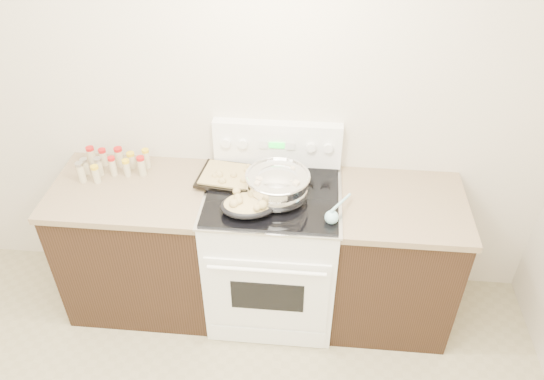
# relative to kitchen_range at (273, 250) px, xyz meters

# --- Properties ---
(room_shell) EXTENTS (4.10, 3.60, 2.75)m
(room_shell) POSITION_rel_kitchen_range_xyz_m (-0.35, -1.42, 1.21)
(room_shell) COLOR beige
(room_shell) RESTS_ON ground
(counter_left) EXTENTS (0.93, 0.67, 0.92)m
(counter_left) POSITION_rel_kitchen_range_xyz_m (-0.83, 0.01, -0.03)
(counter_left) COLOR black
(counter_left) RESTS_ON ground
(counter_right) EXTENTS (0.73, 0.67, 0.92)m
(counter_right) POSITION_rel_kitchen_range_xyz_m (0.73, 0.01, -0.03)
(counter_right) COLOR black
(counter_right) RESTS_ON ground
(kitchen_range) EXTENTS (0.78, 0.73, 1.22)m
(kitchen_range) POSITION_rel_kitchen_range_xyz_m (0.00, 0.00, 0.00)
(kitchen_range) COLOR white
(kitchen_range) RESTS_ON ground
(mixing_bowl) EXTENTS (0.36, 0.36, 0.21)m
(mixing_bowl) POSITION_rel_kitchen_range_xyz_m (0.03, -0.05, 0.54)
(mixing_bowl) COLOR silver
(mixing_bowl) RESTS_ON kitchen_range
(roasting_pan) EXTENTS (0.34, 0.27, 0.12)m
(roasting_pan) POSITION_rel_kitchen_range_xyz_m (-0.11, -0.18, 0.50)
(roasting_pan) COLOR black
(roasting_pan) RESTS_ON kitchen_range
(baking_sheet) EXTENTS (0.43, 0.33, 0.06)m
(baking_sheet) POSITION_rel_kitchen_range_xyz_m (-0.24, 0.10, 0.47)
(baking_sheet) COLOR black
(baking_sheet) RESTS_ON kitchen_range
(wooden_spoon) EXTENTS (0.19, 0.18, 0.04)m
(wooden_spoon) POSITION_rel_kitchen_range_xyz_m (-0.10, 0.03, 0.46)
(wooden_spoon) COLOR tan
(wooden_spoon) RESTS_ON kitchen_range
(blue_ladle) EXTENTS (0.14, 0.25, 0.09)m
(blue_ladle) POSITION_rel_kitchen_range_xyz_m (0.34, -0.21, 0.48)
(blue_ladle) COLOR #93CFDB
(blue_ladle) RESTS_ON kitchen_range
(spice_jars) EXTENTS (0.39, 0.23, 0.13)m
(spice_jars) POSITION_rel_kitchen_range_xyz_m (-0.98, 0.14, 0.49)
(spice_jars) COLOR #BFB28C
(spice_jars) RESTS_ON counter_left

